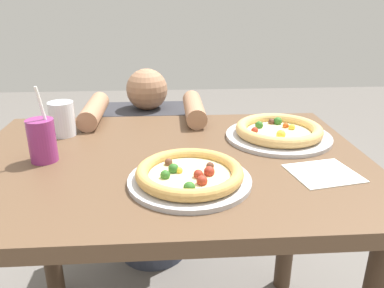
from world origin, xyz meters
TOP-DOWN VIEW (x-y plane):
  - dining_table at (0.00, 0.00)m, footprint 1.11×0.78m
  - pizza_near at (0.05, -0.16)m, footprint 0.30×0.30m
  - pizza_far at (0.35, 0.13)m, footprint 0.33×0.33m
  - drink_cup_colored at (-0.34, -0.00)m, footprint 0.07×0.07m
  - water_cup_clear at (-0.33, 0.20)m, footprint 0.08×0.08m
  - paper_napkin at (0.39, -0.13)m, footprint 0.18×0.17m
  - diner_seated at (-0.08, 0.58)m, footprint 0.43×0.53m

SIDE VIEW (x-z plane):
  - diner_seated at x=-0.08m, z-range -0.05..0.84m
  - dining_table at x=0.00m, z-range 0.25..1.00m
  - paper_napkin at x=0.39m, z-range 0.75..0.75m
  - pizza_near at x=0.05m, z-range 0.75..0.79m
  - pizza_far at x=0.35m, z-range 0.75..0.79m
  - water_cup_clear at x=-0.33m, z-range 0.75..0.86m
  - drink_cup_colored at x=-0.34m, z-range 0.71..0.91m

